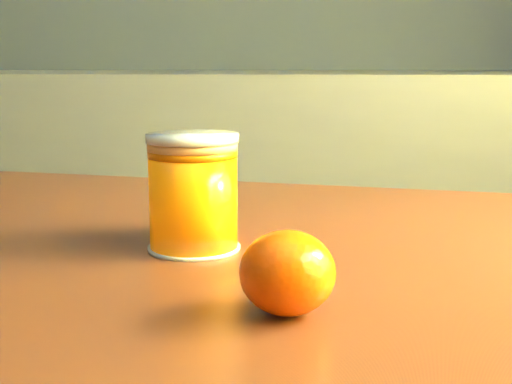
{
  "coord_description": "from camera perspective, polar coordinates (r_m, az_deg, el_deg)",
  "views": [
    {
      "loc": [
        0.85,
        -0.4,
        0.93
      ],
      "look_at": [
        0.81,
        0.19,
        0.82
      ],
      "focal_mm": 50.0,
      "sensor_mm": 36.0,
      "label": 1
    }
  ],
  "objects": [
    {
      "name": "orange_back",
      "position": [
        0.63,
        -5.44,
        -1.11
      ],
      "size": [
        0.08,
        0.08,
        0.06
      ],
      "primitive_type": "ellipsoid",
      "rotation": [
        0.0,
        0.0,
        -0.23
      ],
      "color": "#FF4F05",
      "rests_on": "table"
    },
    {
      "name": "orange_front",
      "position": [
        0.44,
        2.54,
        -6.46
      ],
      "size": [
        0.07,
        0.07,
        0.05
      ],
      "primitive_type": "ellipsoid",
      "rotation": [
        0.0,
        0.0,
        -0.14
      ],
      "color": "#FF4F05",
      "rests_on": "table"
    },
    {
      "name": "juice_glass",
      "position": [
        0.59,
        -5.04,
        -0.09
      ],
      "size": [
        0.08,
        0.08,
        0.1
      ],
      "rotation": [
        0.0,
        0.0,
        0.12
      ],
      "color": "orange",
      "rests_on": "table"
    },
    {
      "name": "table",
      "position": [
        0.6,
        -1.4,
        -14.84
      ],
      "size": [
        1.15,
        0.9,
        0.78
      ],
      "rotation": [
        0.0,
        0.0,
        -0.18
      ],
      "color": "#5C2B17",
      "rests_on": "ground"
    }
  ]
}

